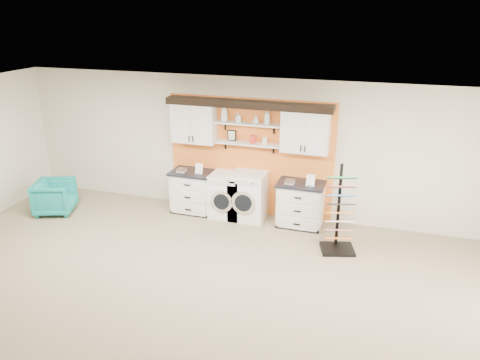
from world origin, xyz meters
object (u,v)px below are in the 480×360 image
(armchair, at_px, (55,197))
(base_cabinet_right, at_px, (300,204))
(sample_rack, at_px, (339,224))
(base_cabinet_left, at_px, (194,191))
(dryer, at_px, (248,196))
(washer, at_px, (227,195))

(armchair, bearing_deg, base_cabinet_right, -99.08)
(sample_rack, bearing_deg, base_cabinet_left, 149.22)
(sample_rack, relative_size, armchair, 2.06)
(sample_rack, distance_m, armchair, 5.81)
(base_cabinet_left, distance_m, sample_rack, 3.20)
(dryer, bearing_deg, base_cabinet_right, 0.18)
(washer, distance_m, dryer, 0.45)
(base_cabinet_left, height_order, sample_rack, sample_rack)
(washer, height_order, armchair, washer)
(base_cabinet_right, height_order, washer, washer)
(base_cabinet_right, bearing_deg, dryer, -179.82)
(base_cabinet_left, relative_size, armchair, 1.18)
(base_cabinet_left, distance_m, base_cabinet_right, 2.26)
(washer, bearing_deg, dryer, 0.00)
(base_cabinet_right, relative_size, armchair, 1.19)
(sample_rack, xyz_separation_m, armchair, (-5.81, -0.14, -0.16))
(base_cabinet_left, relative_size, dryer, 0.93)
(base_cabinet_left, relative_size, washer, 1.00)
(base_cabinet_left, height_order, base_cabinet_right, base_cabinet_right)
(sample_rack, bearing_deg, dryer, 140.82)
(sample_rack, bearing_deg, armchair, 165.32)
(sample_rack, height_order, armchair, sample_rack)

